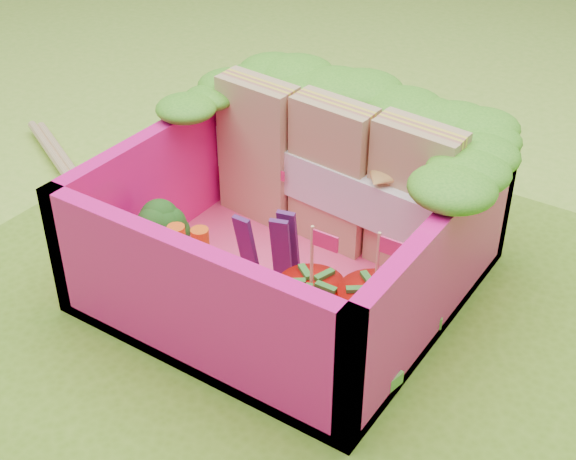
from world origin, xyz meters
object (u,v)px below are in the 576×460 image
(chopsticks, at_px, (103,220))
(bento_box, at_px, (291,226))
(broccoli, at_px, (164,231))
(strawberry_right, at_px, (373,319))
(sandwich_stack, at_px, (333,175))
(strawberry_left, at_px, (311,309))

(chopsticks, bearing_deg, bento_box, 6.88)
(broccoli, relative_size, strawberry_right, 0.65)
(strawberry_right, bearing_deg, sandwich_stack, 132.68)
(strawberry_left, xyz_separation_m, chopsticks, (-1.22, 0.17, -0.15))
(sandwich_stack, height_order, chopsticks, sandwich_stack)
(sandwich_stack, relative_size, chopsticks, 0.56)
(bento_box, bearing_deg, broccoli, -148.82)
(bento_box, distance_m, strawberry_right, 0.54)
(broccoli, height_order, strawberry_left, strawberry_left)
(broccoli, xyz_separation_m, chopsticks, (-0.52, 0.15, -0.21))
(sandwich_stack, bearing_deg, bento_box, -90.98)
(broccoli, relative_size, chopsticks, 0.16)
(bento_box, xyz_separation_m, strawberry_left, (0.27, -0.28, -0.10))
(bento_box, xyz_separation_m, strawberry_right, (0.49, -0.22, -0.09))
(sandwich_stack, xyz_separation_m, broccoli, (-0.43, -0.56, -0.12))
(strawberry_right, bearing_deg, chopsticks, 175.74)
(bento_box, bearing_deg, strawberry_right, -24.31)
(strawberry_left, distance_m, strawberry_right, 0.23)
(strawberry_left, bearing_deg, chopsticks, 172.04)
(bento_box, distance_m, strawberry_left, 0.41)
(strawberry_left, relative_size, strawberry_right, 0.96)
(bento_box, relative_size, broccoli, 4.03)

